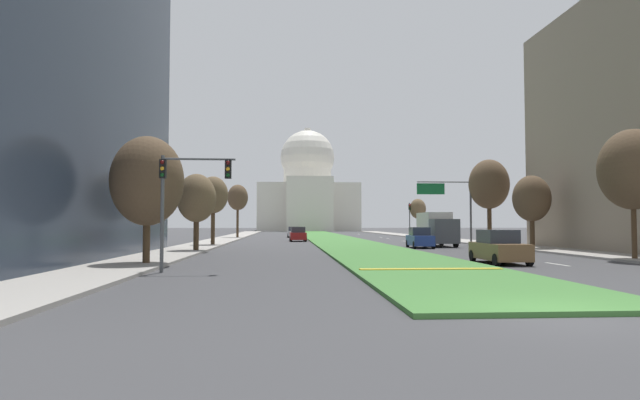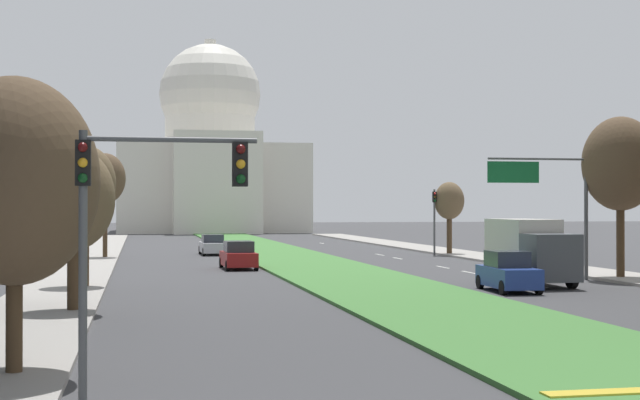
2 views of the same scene
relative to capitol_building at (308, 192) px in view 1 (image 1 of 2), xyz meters
name	(u,v)px [view 1 (image 1 of 2)]	position (x,y,z in m)	size (l,w,h in m)	color
ground_plane	(326,237)	(0.00, -68.48, -11.24)	(304.34, 304.34, 0.00)	#3D3D3F
grass_median	(330,238)	(0.00, -75.39, -11.17)	(7.08, 124.50, 0.14)	#427A38
median_curb_nose	(431,269)	(0.00, -126.78, -11.08)	(6.38, 0.50, 0.04)	gold
lane_dashes_right	(409,242)	(7.97, -89.84, -11.23)	(0.16, 76.35, 0.01)	silver
sidewalk_left	(223,239)	(-14.39, -82.31, -11.16)	(4.00, 124.50, 0.15)	#9E9991
sidewalk_right	(443,239)	(14.39, -82.31, -11.16)	(4.00, 124.50, 0.15)	#9E9991
capitol_building	(308,192)	(0.00, 0.00, 0.00)	(28.17, 28.84, 30.09)	silver
traffic_light_near_left	(182,187)	(-11.05, -126.06, -7.44)	(3.34, 0.35, 5.20)	#515456
traffic_light_far_right	(410,215)	(11.89, -74.46, -7.92)	(0.28, 0.35, 5.20)	#515456
overhead_guide_sign	(450,198)	(10.01, -99.00, -6.59)	(5.58, 0.20, 6.50)	#515456
street_tree_left_near	(147,181)	(-13.59, -122.14, -6.88)	(3.72, 3.72, 6.70)	#4C3823
street_tree_right_near	(632,170)	(13.69, -120.79, -5.94)	(3.75, 3.75, 7.66)	#4C3823
street_tree_left_mid	(197,199)	(-13.20, -109.67, -7.18)	(2.95, 2.95, 5.94)	#4C3823
street_tree_right_mid	(532,199)	(13.77, -108.34, -7.05)	(3.03, 3.03, 6.12)	#4C3823
street_tree_left_far	(213,195)	(-13.36, -99.51, -6.40)	(2.84, 2.84, 6.67)	#4C3823
street_tree_right_far	(489,185)	(13.87, -99.31, -5.20)	(3.96, 3.96, 8.55)	#4C3823
street_tree_left_distant	(238,198)	(-13.35, -74.21, -5.38)	(2.98, 2.98, 7.78)	#4C3823
street_tree_right_distant	(418,209)	(13.18, -74.27, -7.01)	(2.37, 2.37, 5.80)	#4C3823
sedan_lead_stopped	(499,248)	(5.14, -121.98, -10.39)	(2.01, 4.40, 1.82)	brown
sedan_midblock	(420,238)	(5.41, -104.53, -10.40)	(2.02, 4.20, 1.82)	navy
sedan_distant	(298,235)	(-4.93, -87.41, -10.43)	(2.03, 4.24, 1.73)	maroon
sedan_far_horizon	(294,232)	(-5.17, -70.21, -10.47)	(1.92, 4.66, 1.63)	#BCBCC1
box_truck_delivery	(437,228)	(7.90, -101.28, -9.56)	(2.40, 6.40, 3.20)	#4C5156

